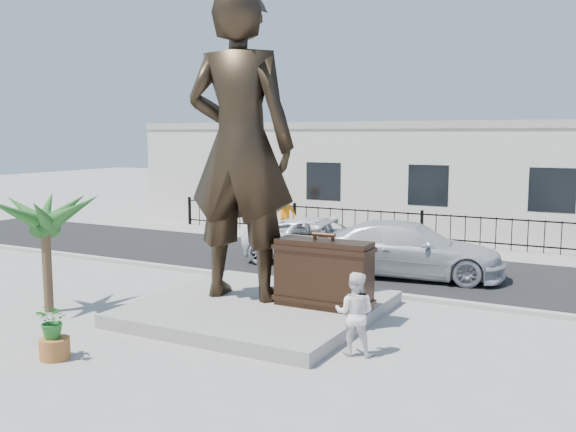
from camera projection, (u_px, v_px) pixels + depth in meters
name	position (u px, v px, depth m)	size (l,w,h in m)	color
ground	(243.00, 335.00, 13.43)	(100.00, 100.00, 0.00)	#9E9991
street	(377.00, 266.00, 20.41)	(40.00, 7.00, 0.01)	black
curb	(332.00, 288.00, 17.35)	(40.00, 0.25, 0.12)	#A5A399
far_sidewalk	(415.00, 247.00, 23.90)	(40.00, 2.50, 0.02)	#9E9991
plinth	(259.00, 308.00, 14.95)	(5.20, 5.20, 0.30)	gray
fence	(422.00, 228.00, 24.53)	(22.00, 0.10, 1.20)	black
building	(451.00, 180.00, 27.99)	(28.00, 7.00, 4.40)	silver
statue	(240.00, 146.00, 14.98)	(2.64, 1.73, 7.23)	#2D2216
suitcase	(323.00, 274.00, 14.42)	(2.18, 0.69, 1.54)	black
tourist	(355.00, 313.00, 12.19)	(0.78, 0.61, 1.61)	white
car_white	(321.00, 240.00, 21.13)	(2.35, 5.10, 1.42)	white
car_silver	(409.00, 249.00, 18.91)	(2.24, 5.52, 1.60)	#BBBEC0
worker	(284.00, 213.00, 26.45)	(1.20, 0.69, 1.86)	orange
palm_tree	(49.00, 312.00, 15.23)	(1.80, 1.80, 3.20)	#20521D
planter	(55.00, 348.00, 12.01)	(0.56, 0.56, 0.40)	#A2602B
shrub	(53.00, 321.00, 11.94)	(0.60, 0.52, 0.67)	#246F28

